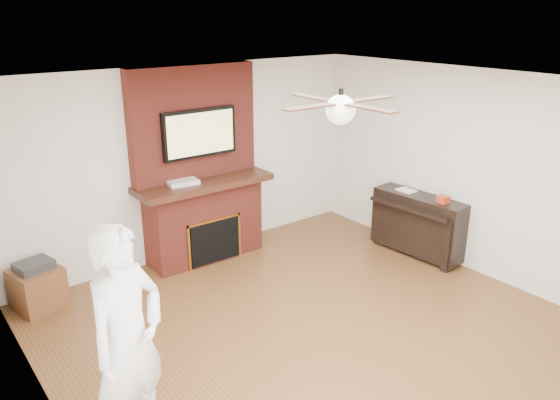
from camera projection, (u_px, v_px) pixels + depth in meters
room_shell at (336, 225)px, 5.04m from camera, size 5.36×5.86×2.86m
fireplace at (200, 185)px, 7.03m from camera, size 1.78×0.64×2.50m
tv at (200, 133)px, 6.77m from camera, size 1.00×0.08×0.60m
ceiling_fan at (341, 109)px, 4.68m from camera, size 1.21×1.21×0.31m
person at (128, 343)px, 3.86m from camera, size 0.79×0.67×1.81m
side_table at (37, 286)px, 6.01m from camera, size 0.57×0.57×0.55m
piano at (418, 223)px, 7.24m from camera, size 0.56×1.30×0.92m
cable_box at (183, 182)px, 6.75m from camera, size 0.40×0.25×0.05m
candle_orange at (198, 262)px, 7.02m from camera, size 0.07×0.07×0.11m
candle_green at (215, 255)px, 7.23m from camera, size 0.07×0.07×0.09m
candle_cream at (220, 253)px, 7.29m from camera, size 0.08×0.08×0.11m
candle_blue at (223, 256)px, 7.24m from camera, size 0.06×0.06×0.07m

